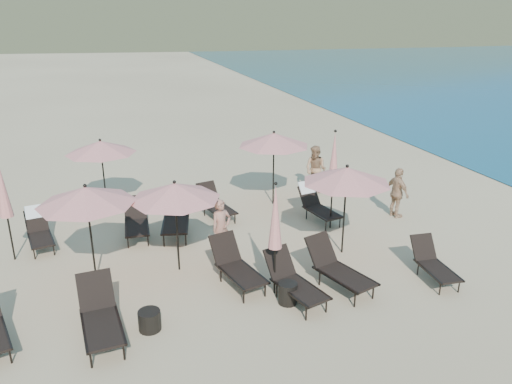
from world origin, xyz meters
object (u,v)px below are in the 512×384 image
object	(u,v)px
umbrella_closed_2	(2,188)
beachgoer_b	(316,169)
lounger_4	(338,268)
umbrella_open_0	(86,195)
lounger_2	(236,265)
lounger_8	(176,217)
lounger_5	(433,263)
side_table_0	(150,320)
umbrella_closed_0	(275,218)
side_table_1	(288,293)
lounger_9	(215,204)
beachgoer_c	(397,193)
beachgoer_a	(221,228)
lounger_1	(100,315)
lounger_6	(39,230)
umbrella_open_1	(175,191)
umbrella_closed_1	(334,161)
lounger_7	(136,221)
lounger_10	(317,204)
umbrella_open_3	(101,147)
lounger_3	(294,280)
umbrella_open_2	(347,175)
umbrella_open_4	(274,140)

from	to	relation	value
umbrella_closed_2	beachgoer_b	distance (m)	9.57
lounger_4	umbrella_open_0	xyz separation A→B (m)	(-5.20, 1.94, 1.59)
lounger_2	lounger_8	world-z (taller)	lounger_8
lounger_5	beachgoer_b	distance (m)	6.32
side_table_0	umbrella_closed_2	bearing A→B (deg)	126.72
umbrella_closed_0	side_table_1	bearing A→B (deg)	-73.16
lounger_5	lounger_9	world-z (taller)	lounger_9
umbrella_open_0	beachgoer_c	distance (m)	8.88
umbrella_closed_0	beachgoer_a	distance (m)	2.43
beachgoer_b	lounger_4	bearing A→B (deg)	-56.60
lounger_1	lounger_2	bearing A→B (deg)	15.85
lounger_6	umbrella_open_0	bearing A→B (deg)	-70.14
lounger_6	umbrella_open_0	size ratio (longest dim) A/B	0.68
lounger_1	side_table_1	bearing A→B (deg)	-4.69
umbrella_open_1	beachgoer_c	distance (m)	7.03
lounger_1	umbrella_closed_1	world-z (taller)	umbrella_closed_1
umbrella_open_0	lounger_7	bearing A→B (deg)	63.07
lounger_6	umbrella_closed_0	world-z (taller)	umbrella_closed_0
lounger_2	umbrella_closed_1	bearing A→B (deg)	19.71
side_table_0	beachgoer_b	bearing A→B (deg)	45.85
lounger_9	side_table_0	distance (m)	5.78
lounger_8	umbrella_closed_0	world-z (taller)	umbrella_closed_0
beachgoer_a	beachgoer_b	bearing A→B (deg)	21.01
lounger_10	umbrella_closed_0	bearing A→B (deg)	-136.63
lounger_10	umbrella_closed_0	xyz separation A→B (m)	(-2.55, -3.60, 1.31)
lounger_10	side_table_0	distance (m)	6.76
umbrella_closed_1	umbrella_open_3	bearing A→B (deg)	151.19
lounger_3	beachgoer_a	world-z (taller)	beachgoer_a
umbrella_open_2	side_table_0	size ratio (longest dim) A/B	5.38
lounger_4	umbrella_open_3	bearing A→B (deg)	109.07
lounger_1	umbrella_open_3	xyz separation A→B (m)	(0.23, 6.81, 1.53)
side_table_1	beachgoer_b	size ratio (longest dim) A/B	0.29
side_table_1	lounger_2	bearing A→B (deg)	127.19
lounger_2	umbrella_open_3	bearing A→B (deg)	101.82
lounger_3	lounger_10	size ratio (longest dim) A/B	1.04
lounger_8	umbrella_closed_2	world-z (taller)	umbrella_closed_2
lounger_4	beachgoer_b	size ratio (longest dim) A/B	1.16
lounger_5	lounger_9	distance (m)	6.48
lounger_10	beachgoer_a	distance (m)	3.59
lounger_4	umbrella_open_3	size ratio (longest dim) A/B	0.83
side_table_0	side_table_1	xyz separation A→B (m)	(2.90, 0.11, 0.03)
lounger_6	side_table_1	xyz separation A→B (m)	(5.31, -4.53, -0.22)
lounger_8	umbrella_open_0	distance (m)	3.36
lounger_1	lounger_4	world-z (taller)	lounger_1
lounger_8	side_table_0	world-z (taller)	lounger_8
lounger_9	umbrella_open_3	world-z (taller)	umbrella_open_3
side_table_1	beachgoer_c	xyz separation A→B (m)	(4.79, 3.55, 0.53)
lounger_5	umbrella_open_4	distance (m)	6.23
umbrella_open_1	beachgoer_a	bearing A→B (deg)	19.42
lounger_9	side_table_1	bearing A→B (deg)	-99.44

